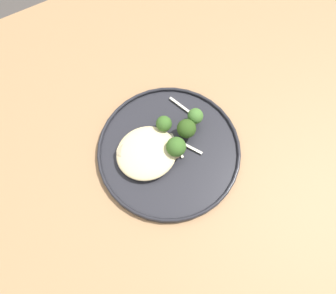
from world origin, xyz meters
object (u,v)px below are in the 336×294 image
Objects in this scene: seared_scallop_left_edge at (137,150)px; seared_scallop_on_noodles at (125,152)px; seared_scallop_half_hidden at (154,161)px; broccoli_floret_tall_stalk at (186,129)px; broccoli_floret_near_rim at (176,147)px; broccoli_floret_small_sprig at (195,116)px; dinner_plate at (168,149)px; broccoli_floret_left_leaning at (164,124)px; seared_scallop_large_seared at (174,150)px.

seared_scallop_on_noodles reaches higher than seared_scallop_left_edge.
seared_scallop_half_hidden is 0.09m from broccoli_floret_tall_stalk.
broccoli_floret_tall_stalk is (0.10, -0.01, 0.02)m from seared_scallop_left_edge.
broccoli_floret_tall_stalk is at bearing 14.57° from seared_scallop_half_hidden.
broccoli_floret_small_sprig is at bearing 30.60° from broccoli_floret_near_rim.
dinner_plate is 5.72× the size of broccoli_floret_near_rim.
broccoli_floret_tall_stalk reaches higher than broccoli_floret_small_sprig.
broccoli_floret_tall_stalk is at bearing 32.79° from broccoli_floret_near_rim.
seared_scallop_left_edge is 0.07m from broccoli_floret_left_leaning.
seared_scallop_half_hidden is 0.12m from broccoli_floret_small_sprig.
broccoli_floret_tall_stalk is at bearing -9.28° from seared_scallop_on_noodles.
seared_scallop_left_edge is 0.54× the size of broccoli_floret_tall_stalk.
seared_scallop_large_seared is 0.73× the size of broccoli_floret_small_sprig.
seared_scallop_half_hidden is 0.06m from seared_scallop_on_noodles.
seared_scallop_on_noodles reaches higher than seared_scallop_large_seared.
broccoli_floret_near_rim is at bearing -1.47° from seared_scallop_half_hidden.
seared_scallop_on_noodles is at bearing 153.84° from broccoli_floret_near_rim.
seared_scallop_half_hidden is at bearing -178.21° from seared_scallop_large_seared.
broccoli_floret_tall_stalk is (0.13, -0.02, 0.02)m from seared_scallop_on_noodles.
seared_scallop_left_edge is 0.08m from broccoli_floret_near_rim.
seared_scallop_large_seared is at bearing 139.65° from broccoli_floret_near_rim.
seared_scallop_on_noodles is (-0.02, 0.01, 0.00)m from seared_scallop_left_edge.
seared_scallop_large_seared is 0.75× the size of broccoli_floret_left_leaning.
broccoli_floret_tall_stalk is at bearing -43.61° from broccoli_floret_left_leaning.
broccoli_floret_left_leaning is at bearing 86.57° from broccoli_floret_near_rim.
broccoli_floret_left_leaning reaches higher than seared_scallop_on_noodles.
broccoli_floret_near_rim reaches higher than seared_scallop_on_noodles.
broccoli_floret_small_sprig is 0.92× the size of broccoli_floret_near_rim.
seared_scallop_half_hidden is 0.05m from broccoli_floret_near_rim.
broccoli_floret_tall_stalk and broccoli_floret_near_rim have the same top height.
broccoli_floret_tall_stalk is at bearing -8.14° from seared_scallop_left_edge.
broccoli_floret_small_sprig is at bearing -1.92° from seared_scallop_on_noodles.
seared_scallop_large_seared is 1.08× the size of seared_scallop_on_noodles.
broccoli_floret_left_leaning is at bearing 45.77° from seared_scallop_half_hidden.
seared_scallop_half_hidden is 0.68× the size of broccoli_floret_left_leaning.
broccoli_floret_tall_stalk reaches higher than seared_scallop_on_noodles.
seared_scallop_large_seared is 0.67× the size of broccoli_floret_near_rim.
broccoli_floret_tall_stalk is at bearing 11.34° from dinner_plate.
dinner_plate is 0.04m from seared_scallop_half_hidden.
seared_scallop_half_hidden is at bearing -65.13° from seared_scallop_left_edge.
broccoli_floret_tall_stalk is 0.03m from broccoli_floret_small_sprig.
seared_scallop_on_noodles is at bearing -173.30° from broccoli_floret_left_leaning.
broccoli_floret_left_leaning reaches higher than seared_scallop_left_edge.
broccoli_floret_left_leaning reaches higher than seared_scallop_half_hidden.
seared_scallop_large_seared is (0.06, -0.04, -0.00)m from seared_scallop_left_edge.
seared_scallop_left_edge is 0.59× the size of broccoli_floret_small_sprig.
seared_scallop_large_seared reaches higher than seared_scallop_half_hidden.
broccoli_floret_small_sprig is 0.08m from broccoli_floret_near_rim.
broccoli_floret_tall_stalk is (0.09, 0.02, 0.02)m from seared_scallop_half_hidden.
broccoli_floret_left_leaning is at bearing 82.95° from seared_scallop_large_seared.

